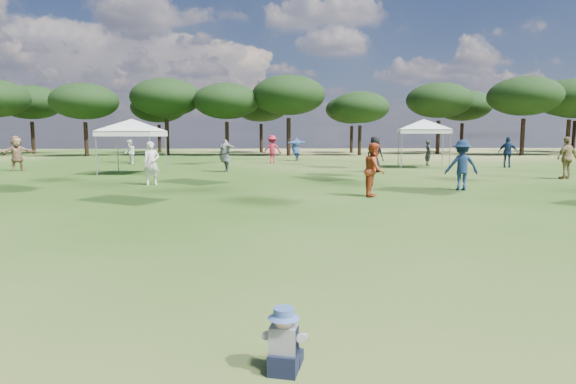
# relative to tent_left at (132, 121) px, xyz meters

# --- Properties ---
(tree_line) EXTENTS (108.78, 17.63, 7.77)m
(tree_line) POSITION_rel_tent_left_xyz_m (8.55, 24.64, 2.82)
(tree_line) COLOR black
(tree_line) RESTS_ON ground
(tent_left) EXTENTS (5.50, 5.50, 3.03)m
(tent_left) POSITION_rel_tent_left_xyz_m (0.00, 0.00, 0.00)
(tent_left) COLOR gray
(tent_left) RESTS_ON ground
(tent_right) EXTENTS (5.62, 5.62, 3.18)m
(tent_right) POSITION_rel_tent_left_xyz_m (16.09, 3.69, 0.15)
(tent_right) COLOR gray
(tent_right) RESTS_ON ground
(toddler) EXTENTS (0.40, 0.43, 0.54)m
(toddler) POSITION_rel_tent_left_xyz_m (6.11, -20.70, -2.36)
(toddler) COLOR black
(toddler) RESTS_ON ground
(festival_crowd) EXTENTS (30.76, 23.37, 1.93)m
(festival_crowd) POSITION_rel_tent_left_xyz_m (5.45, 1.75, -1.70)
(festival_crowd) COLOR #333339
(festival_crowd) RESTS_ON ground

